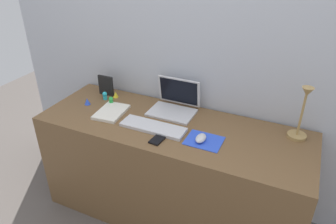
{
  "coord_description": "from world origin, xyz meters",
  "views": [
    {
      "loc": [
        0.68,
        -1.53,
        1.78
      ],
      "look_at": [
        -0.02,
        0.0,
        0.83
      ],
      "focal_mm": 33.67,
      "sensor_mm": 36.0,
      "label": 1
    }
  ],
  "objects_px": {
    "toy_figurine_cyan": "(105,95)",
    "toy_figurine_yellow": "(116,94)",
    "laptop": "(175,103)",
    "toy_figurine_blue": "(87,101)",
    "keyboard": "(153,127)",
    "cell_phone": "(159,139)",
    "mouse": "(201,138)",
    "notebook_pad": "(111,112)",
    "desk_lamp": "(302,115)",
    "toy_figurine_green": "(111,101)",
    "picture_frame": "(106,86)"
  },
  "relations": [
    {
      "from": "toy_figurine_green",
      "to": "toy_figurine_yellow",
      "type": "height_order",
      "value": "toy_figurine_green"
    },
    {
      "from": "notebook_pad",
      "to": "cell_phone",
      "type": "bearing_deg",
      "value": -23.85
    },
    {
      "from": "cell_phone",
      "to": "toy_figurine_blue",
      "type": "height_order",
      "value": "toy_figurine_blue"
    },
    {
      "from": "desk_lamp",
      "to": "toy_figurine_green",
      "type": "distance_m",
      "value": 1.23
    },
    {
      "from": "laptop",
      "to": "toy_figurine_blue",
      "type": "bearing_deg",
      "value": -162.93
    },
    {
      "from": "toy_figurine_blue",
      "to": "toy_figurine_yellow",
      "type": "bearing_deg",
      "value": 56.67
    },
    {
      "from": "desk_lamp",
      "to": "toy_figurine_cyan",
      "type": "bearing_deg",
      "value": -178.02
    },
    {
      "from": "mouse",
      "to": "desk_lamp",
      "type": "relative_size",
      "value": 0.28
    },
    {
      "from": "laptop",
      "to": "toy_figurine_blue",
      "type": "distance_m",
      "value": 0.62
    },
    {
      "from": "laptop",
      "to": "mouse",
      "type": "distance_m",
      "value": 0.4
    },
    {
      "from": "laptop",
      "to": "toy_figurine_green",
      "type": "height_order",
      "value": "laptop"
    },
    {
      "from": "desk_lamp",
      "to": "toy_figurine_yellow",
      "type": "bearing_deg",
      "value": 179.2
    },
    {
      "from": "toy_figurine_cyan",
      "to": "toy_figurine_yellow",
      "type": "height_order",
      "value": "toy_figurine_cyan"
    },
    {
      "from": "desk_lamp",
      "to": "cell_phone",
      "type": "bearing_deg",
      "value": -154.76
    },
    {
      "from": "toy_figurine_blue",
      "to": "keyboard",
      "type": "bearing_deg",
      "value": -9.0
    },
    {
      "from": "keyboard",
      "to": "toy_figurine_blue",
      "type": "xyz_separation_m",
      "value": [
        -0.57,
        0.09,
        0.01
      ]
    },
    {
      "from": "desk_lamp",
      "to": "toy_figurine_yellow",
      "type": "height_order",
      "value": "desk_lamp"
    },
    {
      "from": "notebook_pad",
      "to": "toy_figurine_green",
      "type": "height_order",
      "value": "toy_figurine_green"
    },
    {
      "from": "keyboard",
      "to": "toy_figurine_yellow",
      "type": "xyz_separation_m",
      "value": [
        -0.45,
        0.27,
        0.01
      ]
    },
    {
      "from": "laptop",
      "to": "toy_figurine_green",
      "type": "bearing_deg",
      "value": -164.94
    },
    {
      "from": "mouse",
      "to": "toy_figurine_green",
      "type": "bearing_deg",
      "value": 167.34
    },
    {
      "from": "mouse",
      "to": "desk_lamp",
      "type": "distance_m",
      "value": 0.58
    },
    {
      "from": "cell_phone",
      "to": "toy_figurine_green",
      "type": "bearing_deg",
      "value": 158.55
    },
    {
      "from": "cell_phone",
      "to": "picture_frame",
      "type": "distance_m",
      "value": 0.72
    },
    {
      "from": "cell_phone",
      "to": "mouse",
      "type": "bearing_deg",
      "value": 25.29
    },
    {
      "from": "laptop",
      "to": "notebook_pad",
      "type": "xyz_separation_m",
      "value": [
        -0.37,
        -0.22,
        -0.04
      ]
    },
    {
      "from": "desk_lamp",
      "to": "picture_frame",
      "type": "bearing_deg",
      "value": 179.05
    },
    {
      "from": "laptop",
      "to": "mouse",
      "type": "relative_size",
      "value": 3.12
    },
    {
      "from": "mouse",
      "to": "toy_figurine_green",
      "type": "distance_m",
      "value": 0.74
    },
    {
      "from": "keyboard",
      "to": "cell_phone",
      "type": "height_order",
      "value": "keyboard"
    },
    {
      "from": "keyboard",
      "to": "toy_figurine_yellow",
      "type": "relative_size",
      "value": 9.5
    },
    {
      "from": "laptop",
      "to": "notebook_pad",
      "type": "relative_size",
      "value": 1.25
    },
    {
      "from": "toy_figurine_blue",
      "to": "toy_figurine_cyan",
      "type": "bearing_deg",
      "value": 59.55
    },
    {
      "from": "cell_phone",
      "to": "desk_lamp",
      "type": "xyz_separation_m",
      "value": [
        0.73,
        0.34,
        0.16
      ]
    },
    {
      "from": "mouse",
      "to": "toy_figurine_blue",
      "type": "distance_m",
      "value": 0.88
    },
    {
      "from": "notebook_pad",
      "to": "toy_figurine_yellow",
      "type": "relative_size",
      "value": 5.56
    },
    {
      "from": "laptop",
      "to": "notebook_pad",
      "type": "bearing_deg",
      "value": -149.06
    },
    {
      "from": "desk_lamp",
      "to": "picture_frame",
      "type": "relative_size",
      "value": 2.28
    },
    {
      "from": "cell_phone",
      "to": "toy_figurine_cyan",
      "type": "distance_m",
      "value": 0.65
    },
    {
      "from": "laptop",
      "to": "toy_figurine_cyan",
      "type": "xyz_separation_m",
      "value": [
        -0.52,
        -0.07,
        -0.02
      ]
    },
    {
      "from": "mouse",
      "to": "keyboard",
      "type": "bearing_deg",
      "value": 178.56
    },
    {
      "from": "toy_figurine_yellow",
      "to": "picture_frame",
      "type": "bearing_deg",
      "value": 176.6
    },
    {
      "from": "cell_phone",
      "to": "desk_lamp",
      "type": "distance_m",
      "value": 0.82
    },
    {
      "from": "picture_frame",
      "to": "toy_figurine_yellow",
      "type": "height_order",
      "value": "picture_frame"
    },
    {
      "from": "toy_figurine_green",
      "to": "toy_figurine_blue",
      "type": "distance_m",
      "value": 0.17
    },
    {
      "from": "mouse",
      "to": "picture_frame",
      "type": "xyz_separation_m",
      "value": [
        -0.84,
        0.28,
        0.05
      ]
    },
    {
      "from": "desk_lamp",
      "to": "notebook_pad",
      "type": "bearing_deg",
      "value": -170.15
    },
    {
      "from": "laptop",
      "to": "mouse",
      "type": "height_order",
      "value": "laptop"
    },
    {
      "from": "keyboard",
      "to": "notebook_pad",
      "type": "height_order",
      "value": "same"
    },
    {
      "from": "keyboard",
      "to": "toy_figurine_blue",
      "type": "distance_m",
      "value": 0.57
    }
  ]
}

